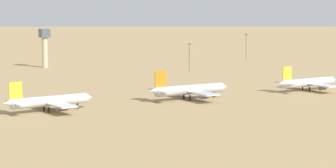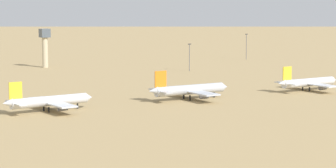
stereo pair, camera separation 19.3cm
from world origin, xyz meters
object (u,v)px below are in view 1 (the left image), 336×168
parked_jet_yellow_4 (308,82)px  control_tower (45,44)px  parked_jet_orange_3 (189,90)px  light_pole_mid (189,55)px  parked_jet_yellow_2 (49,101)px  light_pole_west (246,45)px

parked_jet_yellow_4 → control_tower: 163.45m
parked_jet_orange_3 → control_tower: (1.41, 148.13, 9.41)m
light_pole_mid → parked_jet_orange_3: bearing=-124.1°
parked_jet_yellow_2 → light_pole_west: 226.26m
parked_jet_yellow_4 → light_pole_mid: (3.10, 93.36, 5.05)m
control_tower → parked_jet_yellow_2: bearing=-111.5°
parked_jet_yellow_2 → parked_jet_orange_3: 56.21m
parked_jet_yellow_2 → parked_jet_yellow_4: parked_jet_yellow_2 is taller
parked_jet_yellow_2 → parked_jet_orange_3: parked_jet_orange_3 is taller
control_tower → light_pole_west: bearing=-8.5°
control_tower → light_pole_west: 131.48m
parked_jet_yellow_2 → control_tower: bearing=66.2°
parked_jet_orange_3 → parked_jet_yellow_4: bearing=-3.8°
light_pole_west → parked_jet_yellow_4: bearing=-119.2°
parked_jet_yellow_4 → control_tower: (-55.00, 153.62, 9.69)m
light_pole_west → light_pole_mid: bearing=-150.4°
parked_jet_yellow_2 → light_pole_mid: (115.67, 85.53, 5.02)m
parked_jet_yellow_4 → control_tower: control_tower is taller
parked_jet_orange_3 → parked_jet_yellow_4: parked_jet_orange_3 is taller
light_pole_west → control_tower: bearing=171.5°
parked_jet_yellow_4 → control_tower: bearing=109.8°
parked_jet_yellow_2 → light_pole_mid: 143.94m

